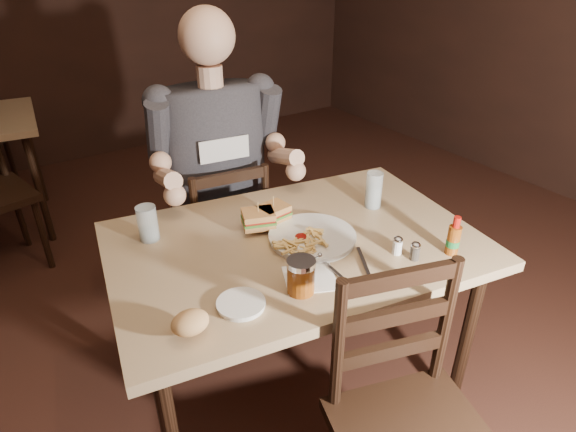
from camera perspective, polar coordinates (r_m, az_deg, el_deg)
room_shell at (r=1.22m, az=-0.05°, el=15.03°), size 7.00×7.00×7.00m
main_table at (r=1.78m, az=0.90°, el=-4.94°), size 1.44×1.09×0.77m
chair_far at (r=2.41m, az=-7.83°, el=-2.66°), size 0.46×0.49×0.87m
diner at (r=2.12m, az=-8.33°, el=9.12°), size 0.67×0.56×1.05m
dinner_plate at (r=1.75m, az=2.89°, el=-2.59°), size 0.36×0.36×0.02m
sandwich_left at (r=1.78m, az=-3.55°, el=0.24°), size 0.14×0.13×0.10m
sandwich_right at (r=1.82m, az=-1.74°, el=0.89°), size 0.12×0.10×0.10m
fries_pile at (r=1.67m, az=1.93°, el=-3.00°), size 0.26×0.20×0.04m
ketchup_dollop at (r=1.72m, az=1.61°, el=-2.42°), size 0.05×0.05×0.01m
glass_left at (r=1.79m, az=-16.29°, el=-0.84°), size 0.08×0.08×0.13m
glass_right at (r=1.97m, az=10.13°, el=3.05°), size 0.08×0.08×0.15m
hot_sauce at (r=1.73m, az=19.09°, el=-2.19°), size 0.05×0.05×0.14m
salt_shaker at (r=1.70m, az=12.84°, el=-3.46°), size 0.04×0.04×0.06m
pepper_shaker at (r=1.68m, az=14.82°, el=-4.09°), size 0.04×0.04×0.06m
syrup_dispenser at (r=1.47m, az=1.54°, el=-7.12°), size 0.10×0.10×0.11m
napkin at (r=1.56m, az=2.61°, el=-7.37°), size 0.21×0.21×0.00m
knife at (r=1.57m, az=5.98°, el=-6.89°), size 0.02×0.19×0.00m
fork at (r=1.64m, az=8.92°, el=-5.31°), size 0.09×0.15×0.01m
side_plate at (r=1.45m, az=-5.59°, el=-10.44°), size 0.16×0.16×0.01m
bread_roll at (r=1.36m, az=-11.52°, el=-12.26°), size 0.12×0.10×0.06m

